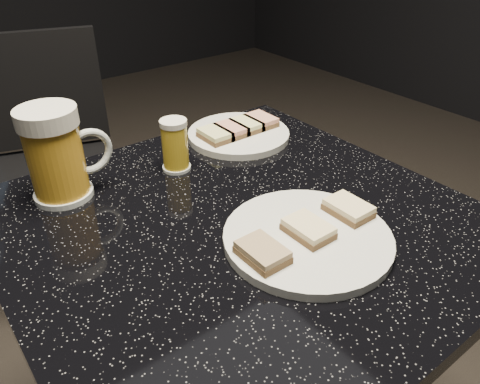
# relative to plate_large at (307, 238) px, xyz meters

# --- Properties ---
(plate_large) EXTENTS (0.25, 0.25, 0.01)m
(plate_large) POSITION_rel_plate_large_xyz_m (0.00, 0.00, 0.00)
(plate_large) COLOR silver
(plate_large) RESTS_ON table
(plate_small) EXTENTS (0.21, 0.21, 0.01)m
(plate_small) POSITION_rel_plate_large_xyz_m (0.14, 0.35, 0.00)
(plate_small) COLOR silver
(plate_small) RESTS_ON table
(table) EXTENTS (0.70, 0.70, 0.75)m
(table) POSITION_rel_plate_large_xyz_m (-0.04, 0.11, -0.25)
(table) COLOR black
(table) RESTS_ON floor
(beer_mug) EXTENTS (0.14, 0.10, 0.16)m
(beer_mug) POSITION_rel_plate_large_xyz_m (-0.23, 0.34, 0.07)
(beer_mug) COLOR white
(beer_mug) RESTS_ON table
(beer_tumbler) EXTENTS (0.05, 0.05, 0.10)m
(beer_tumbler) POSITION_rel_plate_large_xyz_m (-0.04, 0.31, 0.04)
(beer_tumbler) COLOR silver
(beer_tumbler) RESTS_ON table
(chair) EXTENTS (0.46, 0.46, 0.85)m
(chair) POSITION_rel_plate_large_xyz_m (-0.07, 1.04, -0.26)
(chair) COLOR black
(chair) RESTS_ON floor
(canapes_on_plate_large) EXTENTS (0.22, 0.07, 0.02)m
(canapes_on_plate_large) POSITION_rel_plate_large_xyz_m (-0.00, 0.00, 0.02)
(canapes_on_plate_large) COLOR #4C3521
(canapes_on_plate_large) RESTS_ON plate_large
(canapes_on_plate_small) EXTENTS (0.17, 0.07, 0.02)m
(canapes_on_plate_small) POSITION_rel_plate_large_xyz_m (0.14, 0.35, 0.02)
(canapes_on_plate_small) COLOR #4C3521
(canapes_on_plate_small) RESTS_ON plate_small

